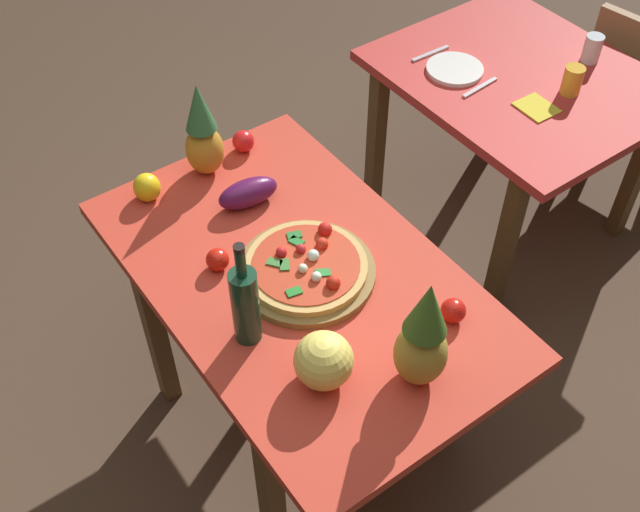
{
  "coord_description": "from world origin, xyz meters",
  "views": [
    {
      "loc": [
        1.26,
        -0.83,
        2.48
      ],
      "look_at": [
        0.01,
        0.07,
        0.81
      ],
      "focal_mm": 43.62,
      "sensor_mm": 36.0,
      "label": 1
    }
  ],
  "objects": [
    {
      "name": "ground_plane",
      "position": [
        0.0,
        0.0,
        0.0
      ],
      "size": [
        10.0,
        10.0,
        0.0
      ],
      "primitive_type": "plane",
      "color": "#4C3828"
    },
    {
      "name": "display_table",
      "position": [
        0.0,
        0.0,
        0.67
      ],
      "size": [
        1.32,
        0.81,
        0.76
      ],
      "color": "brown",
      "rests_on": "ground_plane"
    },
    {
      "name": "background_table",
      "position": [
        -0.33,
        1.27,
        0.66
      ],
      "size": [
        1.04,
        0.87,
        0.76
      ],
      "color": "brown",
      "rests_on": "ground_plane"
    },
    {
      "name": "dining_chair",
      "position": [
        -0.23,
        1.94,
        0.48
      ],
      "size": [
        0.46,
        0.46,
        0.85
      ],
      "rotation": [
        0.0,
        0.0,
        3.3
      ],
      "color": "olive",
      "rests_on": "ground_plane"
    },
    {
      "name": "pizza_board",
      "position": [
        0.01,
        0.02,
        0.78
      ],
      "size": [
        0.41,
        0.41,
        0.02
      ],
      "primitive_type": "cylinder",
      "color": "olive",
      "rests_on": "display_table"
    },
    {
      "name": "pizza",
      "position": [
        0.01,
        0.02,
        0.8
      ],
      "size": [
        0.36,
        0.36,
        0.06
      ],
      "color": "tan",
      "rests_on": "pizza_board"
    },
    {
      "name": "wine_bottle",
      "position": [
        0.1,
        -0.24,
        0.9
      ],
      "size": [
        0.08,
        0.08,
        0.36
      ],
      "color": "#153925",
      "rests_on": "display_table"
    },
    {
      "name": "pineapple_left",
      "position": [
        0.47,
        0.05,
        0.93
      ],
      "size": [
        0.14,
        0.14,
        0.36
      ],
      "color": "#AE8E35",
      "rests_on": "display_table"
    },
    {
      "name": "pineapple_right",
      "position": [
        -0.56,
        0.02,
        0.92
      ],
      "size": [
        0.13,
        0.13,
        0.34
      ],
      "color": "#BD8424",
      "rests_on": "display_table"
    },
    {
      "name": "melon",
      "position": [
        0.33,
        -0.15,
        0.84
      ],
      "size": [
        0.16,
        0.16,
        0.16
      ],
      "primitive_type": "sphere",
      "color": "#ECDB60",
      "rests_on": "display_table"
    },
    {
      "name": "bell_pepper",
      "position": [
        -0.56,
        -0.2,
        0.81
      ],
      "size": [
        0.09,
        0.09,
        0.1
      ],
      "primitive_type": "ellipsoid",
      "color": "yellow",
      "rests_on": "display_table"
    },
    {
      "name": "eggplant",
      "position": [
        -0.34,
        0.04,
        0.81
      ],
      "size": [
        0.12,
        0.21,
        0.09
      ],
      "primitive_type": "ellipsoid",
      "rotation": [
        0.0,
        0.0,
        1.44
      ],
      "color": "#501444",
      "rests_on": "display_table"
    },
    {
      "name": "tomato_near_board",
      "position": [
        0.39,
        0.25,
        0.8
      ],
      "size": [
        0.07,
        0.07,
        0.07
      ],
      "primitive_type": "sphere",
      "color": "red",
      "rests_on": "display_table"
    },
    {
      "name": "tomato_at_corner",
      "position": [
        -0.16,
        -0.18,
        0.8
      ],
      "size": [
        0.07,
        0.07,
        0.07
      ],
      "primitive_type": "sphere",
      "color": "red",
      "rests_on": "display_table"
    },
    {
      "name": "tomato_by_bottle",
      "position": [
        -0.58,
        0.17,
        0.8
      ],
      "size": [
        0.08,
        0.08,
        0.08
      ],
      "primitive_type": "sphere",
      "color": "red",
      "rests_on": "display_table"
    },
    {
      "name": "drinking_glass_juice",
      "position": [
        -0.15,
        1.33,
        0.82
      ],
      "size": [
        0.07,
        0.07,
        0.11
      ],
      "primitive_type": "cylinder",
      "color": "gold",
      "rests_on": "background_table"
    },
    {
      "name": "drinking_glass_water",
      "position": [
        -0.25,
        1.55,
        0.82
      ],
      "size": [
        0.07,
        0.07,
        0.11
      ],
      "primitive_type": "cylinder",
      "color": "silver",
      "rests_on": "background_table"
    },
    {
      "name": "dinner_plate",
      "position": [
        -0.51,
        1.08,
        0.77
      ],
      "size": [
        0.22,
        0.22,
        0.02
      ],
      "primitive_type": "cylinder",
      "color": "white",
      "rests_on": "background_table"
    },
    {
      "name": "fork_utensil",
      "position": [
        -0.65,
        1.08,
        0.77
      ],
      "size": [
        0.02,
        0.18,
        0.01
      ],
      "primitive_type": "cube",
      "rotation": [
        0.0,
        0.0,
        -0.03
      ],
      "color": "silver",
      "rests_on": "background_table"
    },
    {
      "name": "knife_utensil",
      "position": [
        -0.37,
        1.08,
        0.77
      ],
      "size": [
        0.03,
        0.18,
        0.01
      ],
      "primitive_type": "cube",
      "rotation": [
        0.0,
        0.0,
        0.08
      ],
      "color": "silver",
      "rests_on": "background_table"
    },
    {
      "name": "napkin_folded",
      "position": [
        -0.15,
        1.16,
        0.77
      ],
      "size": [
        0.14,
        0.12,
        0.01
      ],
      "primitive_type": "cube",
      "rotation": [
        0.0,
        0.0,
        -0.03
      ],
      "color": "yellow",
      "rests_on": "background_table"
    }
  ]
}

